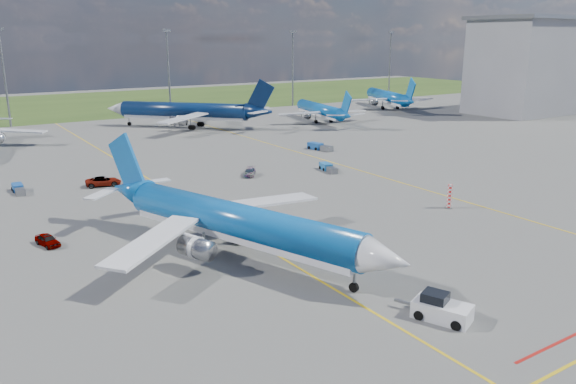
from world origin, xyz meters
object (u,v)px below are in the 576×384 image
warning_post (449,196)px  baggage_tug_c (18,189)px  bg_jet_ne (320,122)px  baggage_tug_w (328,168)px  bg_jet_ene (387,108)px  main_airliner (239,256)px  service_car_a (48,240)px  pushback_tug (441,309)px  bg_jet_n (185,128)px  service_car_b (103,181)px  service_car_c (250,172)px  baggage_tug_e (319,147)px

warning_post → baggage_tug_c: 56.97m
bg_jet_ne → baggage_tug_w: bearing=67.0°
bg_jet_ene → main_airliner: bearing=61.7°
service_car_a → bg_jet_ne: bearing=21.8°
pushback_tug → bg_jet_n: bearing=54.5°
main_airliner → baggage_tug_c: 39.59m
bg_jet_ene → baggage_tug_w: bearing=62.0°
bg_jet_n → main_airliner: bearing=26.6°
bg_jet_n → bg_jet_ne: 33.73m
baggage_tug_w → pushback_tug: bearing=-103.9°
bg_jet_n → bg_jet_ne: bearing=120.2°
bg_jet_ne → service_car_b: bearing=40.6°
bg_jet_ne → service_car_c: bearing=55.3°
bg_jet_ene → pushback_tug: bg_jet_ene is taller
bg_jet_ne → baggage_tug_c: (-74.04, -32.26, 0.47)m
service_car_b → service_car_c: 21.22m
pushback_tug → service_car_b: bearing=77.4°
service_car_b → pushback_tug: bearing=-158.4°
service_car_c → bg_jet_n: bearing=113.5°
bg_jet_n → pushback_tug: bearing=33.9°
service_car_c → baggage_tug_c: (-31.00, 8.77, -0.10)m
service_car_a → main_airliner: bearing=-56.5°
bg_jet_ne → pushback_tug: 103.02m
main_airliner → service_car_c: main_airliner is taller
service_car_a → service_car_c: 35.06m
baggage_tug_c → service_car_b: bearing=-14.3°
bg_jet_n → baggage_tug_e: 40.48m
service_car_b → baggage_tug_c: service_car_b is taller
warning_post → service_car_b: size_ratio=0.62×
pushback_tug → service_car_b: (-10.31, 53.20, -0.13)m
bg_jet_ene → service_car_c: (-76.60, -53.00, 0.57)m
service_car_b → baggage_tug_c: bearing=85.8°
pushback_tug → baggage_tug_w: (22.11, 43.47, -0.31)m
warning_post → bg_jet_ene: size_ratio=0.08×
service_car_a → baggage_tug_e: size_ratio=0.62×
baggage_tug_w → baggage_tug_c: 44.86m
pushback_tug → baggage_tug_e: size_ratio=1.05×
bg_jet_ene → baggage_tug_c: size_ratio=8.43×
main_airliner → bg_jet_ne: bearing=29.6°
pushback_tug → bg_jet_ene: bearing=25.6°
warning_post → bg_jet_n: bg_jet_n is taller
baggage_tug_w → bg_jet_n: bearing=104.7°
warning_post → baggage_tug_e: 40.10m
main_airliner → baggage_tug_c: main_airliner is taller
bg_jet_ene → pushback_tug: (-86.65, -100.25, 0.80)m
baggage_tug_w → bg_jet_ene: bearing=54.4°
bg_jet_ne → baggage_tug_c: size_ratio=7.42×
bg_jet_ene → service_car_c: bg_jet_ene is taller
bg_jet_n → service_car_a: (-42.20, -65.26, 0.59)m
warning_post → service_car_a: (-44.06, 12.98, -0.91)m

